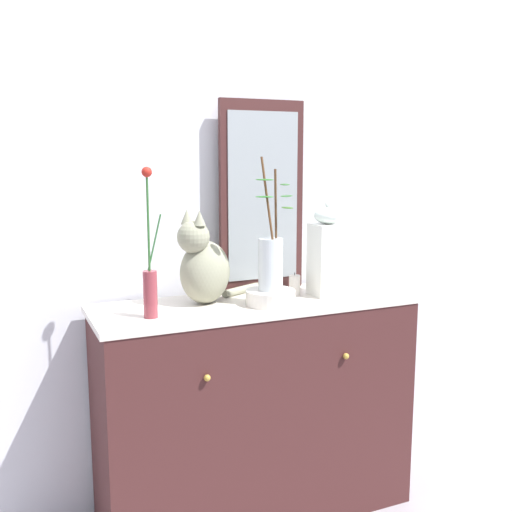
% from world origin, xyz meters
% --- Properties ---
extents(ground_plane, '(6.00, 6.00, 0.00)m').
position_xyz_m(ground_plane, '(0.00, 0.00, 0.00)').
color(ground_plane, gray).
extents(wall_back, '(4.40, 0.08, 2.60)m').
position_xyz_m(wall_back, '(0.00, 0.29, 1.30)').
color(wall_back, silver).
rests_on(wall_back, ground_plane).
extents(sideboard, '(1.29, 0.44, 0.90)m').
position_xyz_m(sideboard, '(0.00, -0.00, 0.45)').
color(sideboard, '#401F1E').
rests_on(sideboard, ground_plane).
extents(mirror_leaning, '(0.38, 0.03, 0.80)m').
position_xyz_m(mirror_leaning, '(0.11, 0.19, 1.30)').
color(mirror_leaning, '#3D1F1E').
rests_on(mirror_leaning, sideboard).
extents(cat_sitting, '(0.43, 0.28, 0.37)m').
position_xyz_m(cat_sitting, '(-0.20, 0.05, 1.05)').
color(cat_sitting, gray).
rests_on(cat_sitting, sideboard).
extents(vase_slim_green, '(0.07, 0.05, 0.53)m').
position_xyz_m(vase_slim_green, '(-0.44, -0.08, 1.04)').
color(vase_slim_green, brown).
rests_on(vase_slim_green, sideboard).
extents(bowl_porcelain, '(0.19, 0.19, 0.06)m').
position_xyz_m(bowl_porcelain, '(0.03, -0.08, 0.93)').
color(bowl_porcelain, silver).
rests_on(bowl_porcelain, sideboard).
extents(vase_glass_clear, '(0.19, 0.14, 0.51)m').
position_xyz_m(vase_glass_clear, '(0.03, -0.08, 1.08)').
color(vase_glass_clear, silver).
rests_on(vase_glass_clear, bowl_porcelain).
extents(jar_lidded_porcelain, '(0.12, 0.12, 0.39)m').
position_xyz_m(jar_lidded_porcelain, '(0.31, -0.02, 1.08)').
color(jar_lidded_porcelain, white).
rests_on(jar_lidded_porcelain, sideboard).
extents(candle_pillar, '(0.05, 0.05, 0.09)m').
position_xyz_m(candle_pillar, '(0.19, 0.03, 0.94)').
color(candle_pillar, silver).
rests_on(candle_pillar, sideboard).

